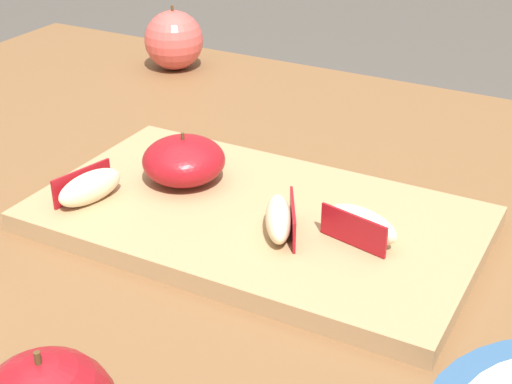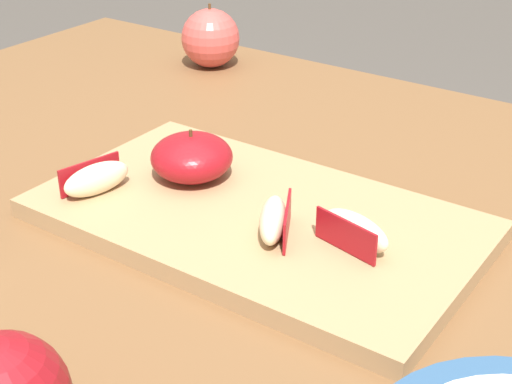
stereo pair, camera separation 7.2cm
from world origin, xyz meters
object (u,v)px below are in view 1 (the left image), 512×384
object	(u,v)px
cutting_board	(256,219)
apple_wedge_middle	(280,219)
apple_half_skin_up	(184,160)
apple_wedge_front	(361,225)
apple_wedge_back	(90,187)
whole_apple_pink_lady	(174,40)

from	to	relation	value
cutting_board	apple_wedge_middle	bearing A→B (deg)	-35.63
apple_half_skin_up	apple_wedge_middle	world-z (taller)	apple_half_skin_up
cutting_board	apple_wedge_front	distance (m)	0.11
apple_wedge_middle	apple_wedge_back	world-z (taller)	same
apple_wedge_middle	apple_wedge_front	world-z (taller)	same
apple_half_skin_up	apple_wedge_back	xyz separation A→B (m)	(-0.06, -0.08, -0.01)
apple_half_skin_up	apple_wedge_middle	bearing A→B (deg)	-19.73
apple_wedge_middle	apple_wedge_back	distance (m)	0.19
apple_wedge_back	apple_wedge_front	bearing A→B (deg)	12.50
apple_wedge_middle	cutting_board	bearing A→B (deg)	144.37
cutting_board	apple_wedge_back	size ratio (longest dim) A/B	5.60
cutting_board	apple_wedge_front	xyz separation A→B (m)	(0.11, -0.00, 0.03)
apple_wedge_middle	whole_apple_pink_lady	world-z (taller)	whole_apple_pink_lady
apple_half_skin_up	apple_wedge_back	world-z (taller)	apple_half_skin_up
apple_wedge_back	whole_apple_pink_lady	distance (m)	0.46
apple_wedge_front	whole_apple_pink_lady	bearing A→B (deg)	140.58
apple_half_skin_up	apple_wedge_front	bearing A→B (deg)	-6.63
apple_wedge_back	whole_apple_pink_lady	world-z (taller)	whole_apple_pink_lady
apple_wedge_back	whole_apple_pink_lady	xyz separation A→B (m)	(-0.18, 0.42, 0.01)
apple_half_skin_up	apple_wedge_middle	xyz separation A→B (m)	(0.13, -0.05, -0.01)
apple_wedge_back	whole_apple_pink_lady	size ratio (longest dim) A/B	0.79
cutting_board	whole_apple_pink_lady	xyz separation A→B (m)	(-0.33, 0.36, 0.03)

